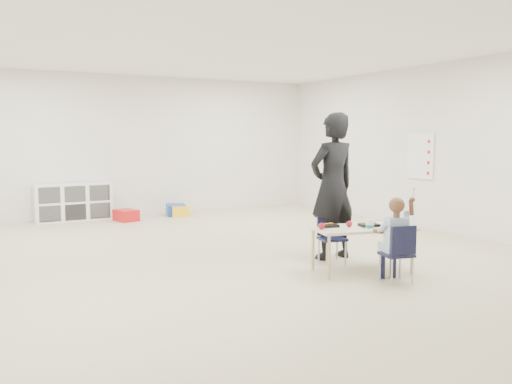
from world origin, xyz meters
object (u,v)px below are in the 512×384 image
child (397,236)px  adult (333,186)px  cubby_shelf (73,202)px  table (362,249)px  chair_near (396,253)px

child → adult: adult is taller
cubby_shelf → adult: bearing=-64.5°
child → cubby_shelf: (-2.28, 6.21, -0.16)m
cubby_shelf → adult: adult is taller
child → adult: 1.35m
table → child: child is taller
child → cubby_shelf: size_ratio=0.72×
chair_near → cubby_shelf: cubby_shelf is taller
chair_near → child: child is taller
chair_near → child: (0.00, 0.00, 0.18)m
cubby_shelf → chair_near: bearing=-69.9°
table → adult: size_ratio=0.67×
child → cubby_shelf: child is taller
cubby_shelf → adult: (2.36, -4.94, 0.60)m
table → chair_near: 0.54m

